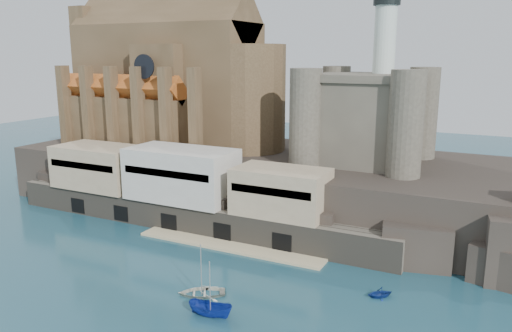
{
  "coord_description": "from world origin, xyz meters",
  "views": [
    {
      "loc": [
        37.01,
        -42.89,
        28.2
      ],
      "look_at": [
        -0.44,
        32.0,
        9.36
      ],
      "focal_mm": 35.0,
      "sensor_mm": 36.0,
      "label": 1
    }
  ],
  "objects": [
    {
      "name": "quay",
      "position": [
        -10.19,
        23.07,
        6.07
      ],
      "size": [
        70.0,
        12.0,
        13.05
      ],
      "color": "#5D564A",
      "rests_on": "ground"
    },
    {
      "name": "castle_keep",
      "position": [
        16.08,
        41.08,
        18.31
      ],
      "size": [
        21.2,
        21.2,
        29.3
      ],
      "color": "#4E493D",
      "rests_on": "promontory"
    },
    {
      "name": "church",
      "position": [
        -24.13,
        41.85,
        22.13
      ],
      "size": [
        47.0,
        25.93,
        30.51
      ],
      "color": "#4E3B24",
      "rests_on": "promontory"
    },
    {
      "name": "promontory",
      "position": [
        -0.19,
        39.37,
        4.92
      ],
      "size": [
        100.0,
        36.0,
        10.0
      ],
      "color": "black",
      "rests_on": "ground"
    },
    {
      "name": "boat_2",
      "position": [
        10.14,
        -0.39,
        0.0
      ],
      "size": [
        2.22,
        2.17,
        5.26
      ],
      "primitive_type": "imported",
      "rotation": [
        0.0,
        0.0,
        1.67
      ],
      "color": "navy",
      "rests_on": "ground"
    },
    {
      "name": "boat_7",
      "position": [
        25.83,
        12.37,
        0.0
      ],
      "size": [
        2.97,
        3.08,
        3.08
      ],
      "primitive_type": "imported",
      "rotation": [
        0.0,
        0.0,
        5.42
      ],
      "color": "navy",
      "rests_on": "ground"
    },
    {
      "name": "boat_6",
      "position": [
        6.58,
        3.37,
        0.0
      ],
      "size": [
        3.07,
        4.08,
        5.67
      ],
      "primitive_type": "imported",
      "rotation": [
        0.0,
        0.0,
        5.25
      ],
      "color": "silver",
      "rests_on": "ground"
    },
    {
      "name": "ground",
      "position": [
        0.0,
        0.0,
        0.0
      ],
      "size": [
        300.0,
        300.0,
        0.0
      ],
      "primitive_type": "plane",
      "color": "#184150",
      "rests_on": "ground"
    }
  ]
}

